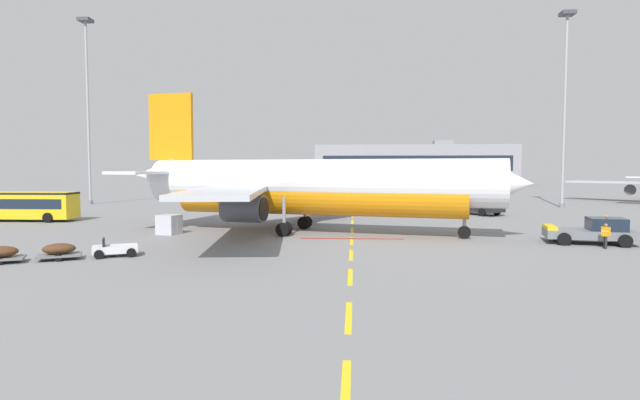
# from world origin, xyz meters

# --- Properties ---
(ground) EXTENTS (400.00, 400.00, 0.00)m
(ground) POSITION_xyz_m (40.00, 40.00, 0.00)
(ground) COLOR slate
(apron_paint_markings) EXTENTS (8.00, 97.35, 0.01)m
(apron_paint_markings) POSITION_xyz_m (18.00, 37.47, 0.00)
(apron_paint_markings) COLOR yellow
(apron_paint_markings) RESTS_ON ground
(airliner_foreground) EXTENTS (34.53, 33.72, 12.20)m
(airliner_foreground) POSITION_xyz_m (14.53, 25.45, 3.95)
(airliner_foreground) COLOR white
(airliner_foreground) RESTS_ON ground
(pushback_tug) EXTENTS (6.44, 4.07, 2.08)m
(pushback_tug) POSITION_xyz_m (35.39, 20.58, 0.90)
(pushback_tug) COLOR slate
(pushback_tug) RESTS_ON ground
(apron_shuttle_bus) EXTENTS (12.04, 3.09, 3.00)m
(apron_shuttle_bus) POSITION_xyz_m (-16.50, 32.87, 1.75)
(apron_shuttle_bus) COLOR yellow
(apron_shuttle_bus) RESTS_ON ground
(catering_truck) EXTENTS (5.91, 7.14, 3.14)m
(catering_truck) POSITION_xyz_m (32.26, 44.09, 1.65)
(catering_truck) COLOR black
(catering_truck) RESTS_ON ground
(baggage_train) EXTENTS (8.38, 5.06, 1.14)m
(baggage_train) POSITION_xyz_m (0.69, 11.78, 0.52)
(baggage_train) COLOR silver
(baggage_train) RESTS_ON ground
(ground_crew_worker) EXTENTS (0.47, 0.63, 1.72)m
(ground_crew_worker) POSITION_xyz_m (35.15, 18.24, 0.98)
(ground_crew_worker) COLOR #232328
(ground_crew_worker) RESTS_ON ground
(uld_cargo_container) EXTENTS (1.99, 1.96, 1.60)m
(uld_cargo_container) POSITION_xyz_m (2.92, 23.72, 0.80)
(uld_cargo_container) COLOR #B7BCC6
(uld_cargo_container) RESTS_ON ground
(apron_light_mast_near) EXTENTS (1.80, 1.80, 27.65)m
(apron_light_mast_near) POSITION_xyz_m (-21.79, 57.31, 16.98)
(apron_light_mast_near) COLOR slate
(apron_light_mast_near) RESTS_ON ground
(apron_light_mast_far) EXTENTS (1.80, 1.80, 26.49)m
(apron_light_mast_far) POSITION_xyz_m (46.70, 54.78, 16.35)
(apron_light_mast_far) COLOR slate
(apron_light_mast_far) RESTS_ON ground
(terminal_satellite) EXTENTS (62.75, 18.67, 14.35)m
(terminal_satellite) POSITION_xyz_m (37.26, 150.12, 6.40)
(terminal_satellite) COLOR gray
(terminal_satellite) RESTS_ON ground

